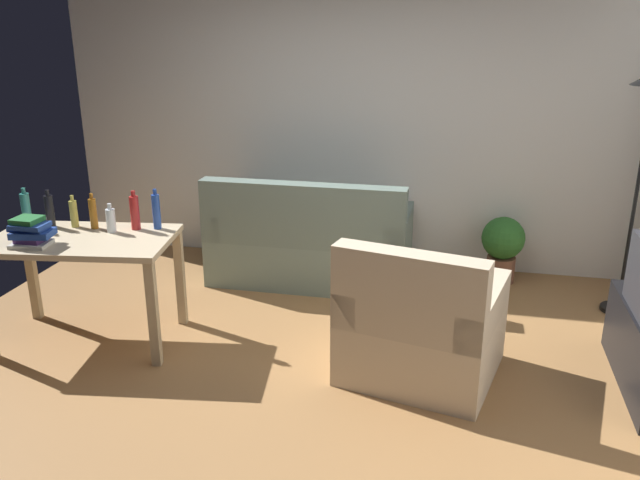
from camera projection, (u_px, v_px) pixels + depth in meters
The scene contains 14 objects.
ground_plane at pixel (288, 377), 4.17m from camera, with size 5.20×4.40×0.02m, color #9E7042.
wall_rear at pixel (350, 113), 5.76m from camera, with size 5.20×0.10×2.70m, color silver.
couch at pixel (310, 246), 5.58m from camera, with size 1.66×0.84×0.92m.
desk at pixel (83, 253), 4.42m from camera, with size 1.28×0.86×0.76m.
potted_plant at pixel (503, 245), 5.54m from camera, with size 0.36×0.36×0.57m.
armchair at pixel (420, 329), 4.07m from camera, with size 1.06×1.02×0.92m.
bottle_tall at pixel (26, 211), 4.52m from camera, with size 0.06×0.06×0.29m.
bottle_dark at pixel (50, 211), 4.57m from camera, with size 0.06×0.06×0.27m.
bottle_squat at pixel (74, 213), 4.58m from camera, with size 0.05×0.05×0.23m.
bottle_amber at pixel (93, 213), 4.54m from camera, with size 0.05×0.05×0.25m.
bottle_clear at pixel (111, 220), 4.47m from camera, with size 0.06×0.06×0.20m.
bottle_red at pixel (135, 212), 4.52m from camera, with size 0.06×0.06×0.27m.
bottle_blue at pixel (156, 211), 4.53m from camera, with size 0.05×0.05×0.28m.
book_stack at pixel (31, 232), 4.21m from camera, with size 0.28×0.23×0.19m.
Camera 1 is at (0.98, -3.53, 2.17)m, focal length 36.80 mm.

